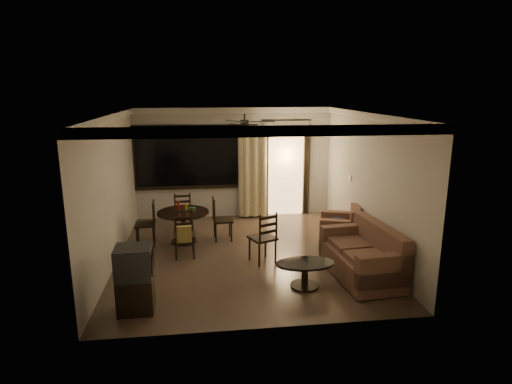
{
  "coord_description": "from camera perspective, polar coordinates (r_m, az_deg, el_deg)",
  "views": [
    {
      "loc": [
        -0.81,
        -8.04,
        3.25
      ],
      "look_at": [
        0.24,
        0.2,
        1.24
      ],
      "focal_mm": 30.0,
      "sensor_mm": 36.0,
      "label": 1
    }
  ],
  "objects": [
    {
      "name": "armchair",
      "position": [
        9.29,
        11.39,
        -4.94
      ],
      "size": [
        1.03,
        1.03,
        0.82
      ],
      "rotation": [
        0.0,
        0.0,
        -0.33
      ],
      "color": "#442A1F",
      "rests_on": "ground"
    },
    {
      "name": "sofa",
      "position": [
        7.84,
        14.3,
        -8.43
      ],
      "size": [
        1.07,
        1.8,
        0.92
      ],
      "rotation": [
        0.0,
        0.0,
        0.09
      ],
      "color": "#442A1F",
      "rests_on": "ground"
    },
    {
      "name": "dining_chair_north",
      "position": [
        10.17,
        -9.69,
        -3.58
      ],
      "size": [
        0.44,
        0.44,
        0.95
      ],
      "rotation": [
        0.0,
        0.0,
        3.2
      ],
      "color": "black",
      "rests_on": "ground"
    },
    {
      "name": "dining_table",
      "position": [
        9.34,
        -9.66,
        -3.43
      ],
      "size": [
        1.1,
        1.1,
        0.91
      ],
      "rotation": [
        0.0,
        0.0,
        0.05
      ],
      "color": "black",
      "rests_on": "ground"
    },
    {
      "name": "dining_chair_south",
      "position": [
        8.6,
        -9.51,
        -6.62
      ],
      "size": [
        0.44,
        0.5,
        0.95
      ],
      "rotation": [
        0.0,
        0.0,
        0.05
      ],
      "color": "black",
      "rests_on": "ground"
    },
    {
      "name": "room_shell",
      "position": [
        10.01,
        0.85,
        5.44
      ],
      "size": [
        5.5,
        6.7,
        5.5
      ],
      "color": "beige",
      "rests_on": "ground"
    },
    {
      "name": "dining_chair_east",
      "position": [
        9.46,
        -4.52,
        -4.73
      ],
      "size": [
        0.44,
        0.44,
        0.95
      ],
      "rotation": [
        0.0,
        0.0,
        1.63
      ],
      "color": "black",
      "rests_on": "ground"
    },
    {
      "name": "side_chair",
      "position": [
        8.25,
        0.92,
        -7.34
      ],
      "size": [
        0.59,
        0.59,
        1.01
      ],
      "rotation": [
        0.0,
        0.0,
        3.55
      ],
      "color": "black",
      "rests_on": "ground"
    },
    {
      "name": "dining_chair_west",
      "position": [
        9.45,
        -14.43,
        -5.16
      ],
      "size": [
        0.44,
        0.44,
        0.95
      ],
      "rotation": [
        0.0,
        0.0,
        -1.52
      ],
      "color": "black",
      "rests_on": "ground"
    },
    {
      "name": "tv_cabinet",
      "position": [
        6.7,
        -15.83,
        -11.11
      ],
      "size": [
        0.55,
        0.49,
        1.01
      ],
      "rotation": [
        0.0,
        0.0,
        0.02
      ],
      "color": "black",
      "rests_on": "ground"
    },
    {
      "name": "ground",
      "position": [
        8.71,
        -1.44,
        -8.33
      ],
      "size": [
        5.5,
        5.5,
        0.0
      ],
      "primitive_type": "plane",
      "color": "#7F6651",
      "rests_on": "ground"
    },
    {
      "name": "coffee_table",
      "position": [
        7.32,
        6.54,
        -10.36
      ],
      "size": [
        0.99,
        0.59,
        0.43
      ],
      "rotation": [
        0.0,
        0.0,
        -0.28
      ],
      "color": "black",
      "rests_on": "ground"
    }
  ]
}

